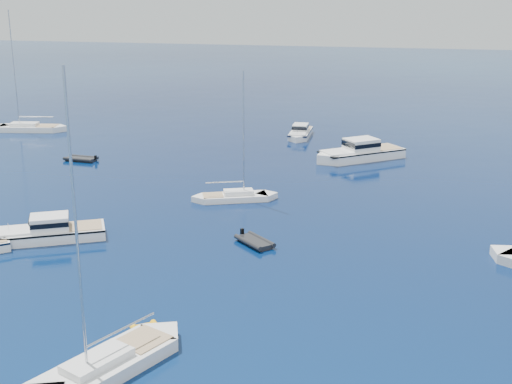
% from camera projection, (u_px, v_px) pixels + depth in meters
% --- Properties ---
extents(ground, '(400.00, 400.00, 0.00)m').
position_uv_depth(ground, '(249.00, 381.00, 33.69)').
color(ground, navy).
rests_on(ground, ground).
extents(motor_cruiser_centre, '(9.59, 6.95, 2.45)m').
position_uv_depth(motor_cruiser_centre, '(49.00, 240.00, 52.59)').
color(motor_cruiser_centre, white).
rests_on(motor_cruiser_centre, ground).
extents(motor_cruiser_distant, '(11.08, 9.97, 3.01)m').
position_uv_depth(motor_cruiser_distant, '(359.00, 159.00, 77.18)').
color(motor_cruiser_distant, white).
rests_on(motor_cruiser_distant, ground).
extents(motor_cruiser_horizon, '(2.78, 8.16, 2.12)m').
position_uv_depth(motor_cruiser_horizon, '(300.00, 137.00, 88.77)').
color(motor_cruiser_horizon, white).
rests_on(motor_cruiser_horizon, ground).
extents(sailboat_fore, '(6.94, 11.05, 15.93)m').
position_uv_depth(sailboat_fore, '(105.00, 373.00, 34.39)').
color(sailboat_fore, silver).
rests_on(sailboat_fore, ground).
extents(sailboat_centre, '(8.44, 5.15, 12.13)m').
position_uv_depth(sailboat_centre, '(235.00, 200.00, 62.37)').
color(sailboat_centre, white).
rests_on(sailboat_centre, ground).
extents(sailboat_far_l, '(11.49, 4.91, 16.39)m').
position_uv_depth(sailboat_far_l, '(28.00, 131.00, 92.51)').
color(sailboat_far_l, white).
rests_on(sailboat_far_l, ground).
extents(tender_yellow, '(3.43, 3.72, 0.95)m').
position_uv_depth(tender_yellow, '(150.00, 341.00, 37.48)').
color(tender_yellow, '#ECA80D').
rests_on(tender_yellow, ground).
extents(tender_grey_near, '(3.86, 3.76, 0.95)m').
position_uv_depth(tender_grey_near, '(255.00, 244.00, 51.62)').
color(tender_grey_near, black).
rests_on(tender_grey_near, ground).
extents(tender_grey_far, '(3.87, 2.31, 0.95)m').
position_uv_depth(tender_grey_far, '(81.00, 161.00, 76.59)').
color(tender_grey_far, black).
rests_on(tender_grey_far, ground).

